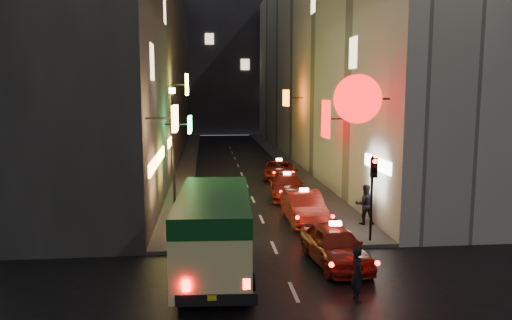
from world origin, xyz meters
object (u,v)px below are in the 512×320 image
object	(u,v)px
minibus	(214,225)
taxi_near	(335,242)
lamp_post	(173,145)
pedestrian_crossing	(358,270)
traffic_light	(373,180)

from	to	relation	value
minibus	taxi_near	xyz separation A→B (m)	(4.35, 0.73, -0.96)
minibus	lamp_post	distance (m)	7.84
pedestrian_crossing	traffic_light	bearing A→B (deg)	-25.70
pedestrian_crossing	taxi_near	bearing A→B (deg)	-5.50
pedestrian_crossing	minibus	bearing A→B (deg)	57.16
pedestrian_crossing	lamp_post	bearing A→B (deg)	28.44
minibus	traffic_light	distance (m)	7.10
minibus	traffic_light	size ratio (longest dim) A/B	1.92
taxi_near	traffic_light	size ratio (longest dim) A/B	1.56
minibus	pedestrian_crossing	distance (m)	4.93
lamp_post	traffic_light	bearing A→B (deg)	-28.91
taxi_near	traffic_light	world-z (taller)	traffic_light
pedestrian_crossing	traffic_light	distance (m)	6.00
taxi_near	pedestrian_crossing	size ratio (longest dim) A/B	2.88
minibus	pedestrian_crossing	size ratio (longest dim) A/B	3.56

